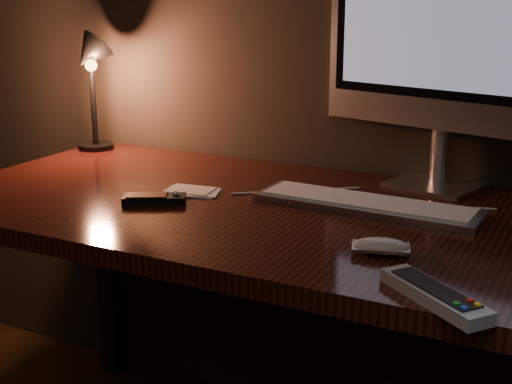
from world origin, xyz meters
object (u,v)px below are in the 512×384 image
at_px(media_remote, 154,199).
at_px(desk, 295,253).
at_px(mouse, 381,248).
at_px(tv_remote, 434,295).
at_px(monitor, 446,25).
at_px(keyboard, 367,204).
at_px(desk_lamp, 91,71).

bearing_deg(media_remote, desk, 3.56).
bearing_deg(mouse, desk, 120.41).
relative_size(mouse, tv_remote, 0.52).
distance_m(desk, monitor, 0.61).
xyz_separation_m(mouse, media_remote, (-0.54, 0.08, -0.00)).
bearing_deg(tv_remote, keyboard, 157.83).
bearing_deg(monitor, mouse, -72.97).
xyz_separation_m(tv_remote, desk_lamp, (-1.12, 0.59, 0.22)).
height_order(media_remote, desk_lamp, desk_lamp).
xyz_separation_m(keyboard, media_remote, (-0.43, -0.18, 0.00)).
distance_m(keyboard, media_remote, 0.46).
bearing_deg(tv_remote, mouse, 166.91).
distance_m(desk, tv_remote, 0.59).
bearing_deg(desk, media_remote, -147.89).
bearing_deg(desk_lamp, mouse, -25.71).
height_order(monitor, media_remote, monitor).
relative_size(keyboard, desk_lamp, 1.41).
distance_m(keyboard, mouse, 0.28).
xyz_separation_m(media_remote, tv_remote, (0.67, -0.24, 0.00)).
bearing_deg(media_remote, mouse, -36.67).
relative_size(monitor, desk_lamp, 1.84).
height_order(mouse, desk_lamp, desk_lamp).
height_order(mouse, media_remote, media_remote).
distance_m(tv_remote, desk_lamp, 1.29).
bearing_deg(mouse, keyboard, 95.88).
relative_size(monitor, keyboard, 1.30).
height_order(desk, media_remote, media_remote).
bearing_deg(keyboard, tv_remote, -57.13).
height_order(desk, desk_lamp, desk_lamp).
relative_size(monitor, mouse, 6.23).
xyz_separation_m(media_remote, desk_lamp, (-0.45, 0.35, 0.22)).
xyz_separation_m(mouse, tv_remote, (0.13, -0.16, 0.00)).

